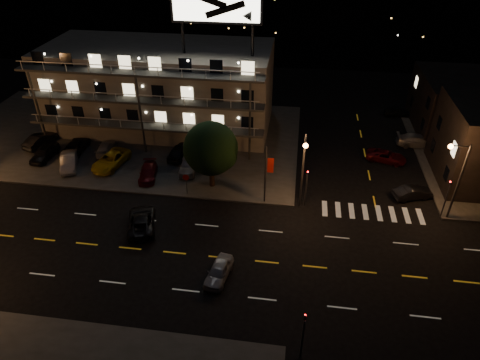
# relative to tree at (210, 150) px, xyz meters

# --- Properties ---
(ground) EXTENTS (140.00, 140.00, 0.00)m
(ground) POSITION_rel_tree_xyz_m (0.79, -10.45, -4.44)
(ground) COLOR black
(ground) RESTS_ON ground
(curb_nw) EXTENTS (44.00, 24.00, 0.15)m
(curb_nw) POSITION_rel_tree_xyz_m (-13.21, 9.55, -4.36)
(curb_nw) COLOR #343432
(curb_nw) RESTS_ON ground
(motel) EXTENTS (28.00, 13.80, 18.10)m
(motel) POSITION_rel_tree_xyz_m (-9.16, 13.43, 0.91)
(motel) COLOR gray
(motel) RESTS_ON ground
(side_bldg_back) EXTENTS (14.06, 12.00, 7.00)m
(side_bldg_back) POSITION_rel_tree_xyz_m (30.78, 17.55, -0.94)
(side_bldg_back) COLOR black
(side_bldg_back) RESTS_ON ground
(streetlight_nc) EXTENTS (0.44, 1.92, 8.00)m
(streetlight_nc) POSITION_rel_tree_xyz_m (9.29, -2.52, 0.52)
(streetlight_nc) COLOR #2D2D30
(streetlight_nc) RESTS_ON ground
(streetlight_ne) EXTENTS (1.92, 0.44, 8.00)m
(streetlight_ne) POSITION_rel_tree_xyz_m (22.92, -2.15, 0.52)
(streetlight_ne) COLOR #2D2D30
(streetlight_ne) RESTS_ON ground
(signal_nw) EXTENTS (0.20, 0.27, 4.60)m
(signal_nw) POSITION_rel_tree_xyz_m (9.79, -1.96, -1.87)
(signal_nw) COLOR #2D2D30
(signal_nw) RESTS_ON ground
(signal_sw) EXTENTS (0.20, 0.27, 4.60)m
(signal_sw) POSITION_rel_tree_xyz_m (9.79, -18.95, -1.87)
(signal_sw) COLOR #2D2D30
(signal_sw) RESTS_ON ground
(signal_ne) EXTENTS (0.27, 0.20, 4.60)m
(signal_ne) POSITION_rel_tree_xyz_m (22.79, -1.95, -1.87)
(signal_ne) COLOR #2D2D30
(signal_ne) RESTS_ON ground
(banner_north) EXTENTS (0.83, 0.16, 6.40)m
(banner_north) POSITION_rel_tree_xyz_m (5.87, -2.05, -1.01)
(banner_north) COLOR #2D2D30
(banner_north) RESTS_ON ground
(stop_sign) EXTENTS (0.91, 0.11, 2.61)m
(stop_sign) POSITION_rel_tree_xyz_m (-2.21, -1.88, -2.73)
(stop_sign) COLOR #2D2D30
(stop_sign) RESTS_ON ground
(tree) EXTENTS (5.73, 5.52, 7.22)m
(tree) POSITION_rel_tree_xyz_m (0.00, 0.00, 0.00)
(tree) COLOR black
(tree) RESTS_ON curb_nw
(lot_car_0) EXTENTS (1.96, 4.45, 1.49)m
(lot_car_0) POSITION_rel_tree_xyz_m (-20.31, 2.74, -3.54)
(lot_car_0) COLOR black
(lot_car_0) RESTS_ON curb_nw
(lot_car_1) EXTENTS (3.22, 4.81, 1.50)m
(lot_car_1) POSITION_rel_tree_xyz_m (-16.57, 1.29, -3.54)
(lot_car_1) COLOR gray
(lot_car_1) RESTS_ON curb_nw
(lot_car_2) EXTENTS (3.47, 5.66, 1.46)m
(lot_car_2) POSITION_rel_tree_xyz_m (-12.02, 2.24, -3.55)
(lot_car_2) COLOR yellow
(lot_car_2) RESTS_ON curb_nw
(lot_car_3) EXTENTS (2.45, 4.45, 1.22)m
(lot_car_3) POSITION_rel_tree_xyz_m (-7.12, 0.54, -3.68)
(lot_car_3) COLOR #510B11
(lot_car_3) RESTS_ON curb_nw
(lot_car_4) EXTENTS (2.27, 4.61, 1.51)m
(lot_car_4) POSITION_rel_tree_xyz_m (-3.15, 2.59, -3.53)
(lot_car_4) COLOR gray
(lot_car_4) RESTS_ON curb_nw
(lot_car_5) EXTENTS (2.68, 4.78, 1.49)m
(lot_car_5) POSITION_rel_tree_xyz_m (-22.40, 5.58, -3.54)
(lot_car_5) COLOR black
(lot_car_5) RESTS_ON curb_nw
(lot_car_6) EXTENTS (2.24, 4.69, 1.29)m
(lot_car_6) POSITION_rel_tree_xyz_m (-17.54, 4.98, -3.64)
(lot_car_6) COLOR black
(lot_car_6) RESTS_ON curb_nw
(lot_car_7) EXTENTS (2.32, 4.41, 1.22)m
(lot_car_7) POSITION_rel_tree_xyz_m (-13.83, 5.10, -3.68)
(lot_car_7) COLOR gray
(lot_car_7) RESTS_ON curb_nw
(lot_car_8) EXTENTS (2.37, 4.72, 1.54)m
(lot_car_8) POSITION_rel_tree_xyz_m (-4.83, 5.32, -3.51)
(lot_car_8) COLOR black
(lot_car_8) RESTS_ON curb_nw
(lot_car_9) EXTENTS (2.52, 4.34, 1.35)m
(lot_car_9) POSITION_rel_tree_xyz_m (-2.24, 5.62, -3.61)
(lot_car_9) COLOR #510B11
(lot_car_9) RESTS_ON curb_nw
(side_car_0) EXTENTS (4.22, 2.64, 1.31)m
(side_car_0) POSITION_rel_tree_xyz_m (20.59, 0.78, -3.78)
(side_car_0) COLOR black
(side_car_0) RESTS_ON ground
(side_car_1) EXTENTS (4.87, 3.15, 1.25)m
(side_car_1) POSITION_rel_tree_xyz_m (18.98, 7.93, -3.81)
(side_car_1) COLOR #510B11
(side_car_1) RESTS_ON ground
(side_car_2) EXTENTS (5.11, 2.16, 1.47)m
(side_car_2) POSITION_rel_tree_xyz_m (23.30, 12.18, -3.70)
(side_car_2) COLOR gray
(side_car_2) RESTS_ON ground
(side_car_3) EXTENTS (3.62, 1.47, 1.23)m
(side_car_3) POSITION_rel_tree_xyz_m (22.29, 20.82, -3.82)
(side_car_3) COLOR black
(side_car_3) RESTS_ON ground
(road_car_east) EXTENTS (2.17, 4.02, 1.30)m
(road_car_east) POSITION_rel_tree_xyz_m (3.11, -12.69, -3.79)
(road_car_east) COLOR gray
(road_car_east) RESTS_ON ground
(road_car_west) EXTENTS (3.70, 5.59, 1.43)m
(road_car_west) POSITION_rel_tree_xyz_m (-5.10, -7.48, -3.72)
(road_car_west) COLOR black
(road_car_west) RESTS_ON ground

